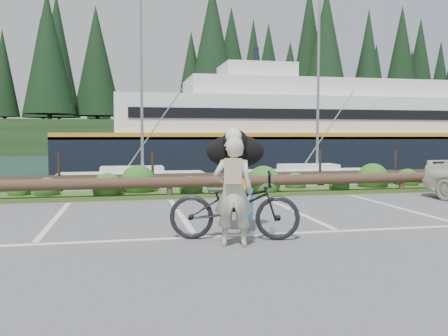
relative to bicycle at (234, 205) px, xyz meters
The scene contains 7 objects.
ground 1.06m from the bicycle, 132.84° to the left, with size 72.00×72.00×0.00m, color #535356.
harbor_backdrop 79.12m from the bicycle, 90.16° to the left, with size 170.00×160.00×30.00m.
vegetation_strip 6.01m from the bicycle, 95.82° to the left, with size 34.00×1.60×0.10m, color #3D5B21.
log_rail 5.32m from the bicycle, 96.59° to the left, with size 32.00×0.30×0.60m, color #443021, non-canonical shape.
bicycle is the anchor object (origin of this frame).
cyclist 0.58m from the bicycle, 104.62° to the right, with size 0.62×0.41×1.71m, color beige.
dog 1.12m from the bicycle, 75.38° to the left, with size 1.06×0.52×0.61m, color black.
Camera 1 is at (-1.14, -8.26, 1.74)m, focal length 38.00 mm.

